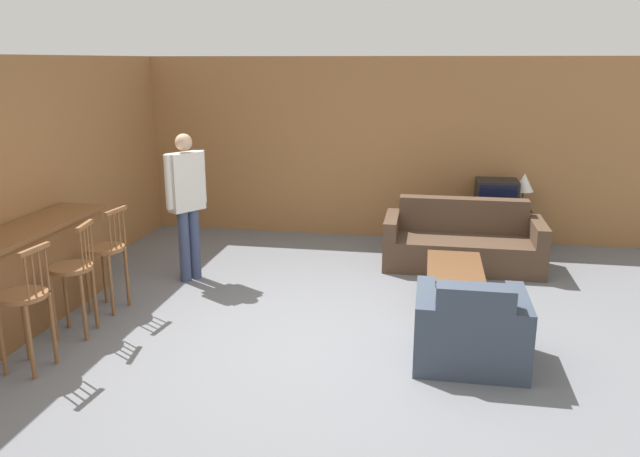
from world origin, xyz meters
name	(u,v)px	position (x,y,z in m)	size (l,w,h in m)	color
ground_plane	(312,340)	(0.00, 0.00, 0.00)	(24.00, 24.00, 0.00)	slate
wall_back	(359,148)	(0.00, 3.74, 1.30)	(9.40, 0.08, 2.60)	#9E6B3D
wall_left	(69,169)	(-3.18, 1.37, 1.30)	(0.08, 8.74, 2.60)	#9E6B3D
bar_counter	(14,283)	(-2.84, -0.28, 0.49)	(0.55, 2.65, 0.97)	brown
bar_chair_near	(25,305)	(-2.23, -0.97, 0.59)	(0.44, 0.44, 1.10)	brown
bar_chair_mid	(73,276)	(-2.23, -0.24, 0.59)	(0.46, 0.46, 1.10)	brown
bar_chair_far	(107,256)	(-2.23, 0.38, 0.59)	(0.45, 0.45, 1.10)	brown
couch_far	(462,244)	(1.47, 2.50, 0.29)	(1.96, 0.87, 0.83)	#4C3828
armchair_near	(470,332)	(1.42, -0.20, 0.29)	(0.94, 0.83, 0.81)	#384251
coffee_table	(455,271)	(1.33, 1.21, 0.36)	(0.58, 1.06, 0.42)	brown
tv_unit	(494,229)	(1.94, 3.42, 0.26)	(1.01, 0.48, 0.51)	#2D2319
tv	(496,196)	(1.94, 3.41, 0.74)	(0.56, 0.47, 0.45)	black
table_lamp	(524,184)	(2.30, 3.42, 0.92)	(0.26, 0.26, 0.55)	brown
person_by_window	(187,198)	(-1.74, 1.41, 0.99)	(0.37, 0.47, 1.74)	#384260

